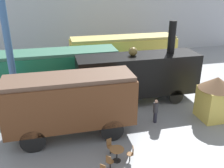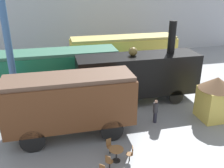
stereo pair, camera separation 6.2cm
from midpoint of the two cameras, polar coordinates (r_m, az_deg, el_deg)
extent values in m
plane|color=gray|center=(18.34, -0.33, -5.88)|extent=(80.00, 80.00, 0.00)
cube|color=#B2B7C1|center=(31.55, -7.06, 14.61)|extent=(44.00, 0.15, 9.00)
cube|color=#E0C64C|center=(25.84, 2.51, 7.56)|extent=(10.75, 2.71, 2.49)
cube|color=tan|center=(25.52, 2.57, 10.52)|extent=(10.53, 2.49, 0.24)
cylinder|color=black|center=(26.15, 10.08, 4.13)|extent=(1.28, 0.12, 1.28)
cylinder|color=black|center=(28.43, 8.02, 5.74)|extent=(1.28, 0.12, 1.28)
cylinder|color=black|center=(24.36, -4.01, 3.06)|extent=(1.28, 0.12, 1.28)
cylinder|color=black|center=(26.79, -4.98, 4.84)|extent=(1.28, 0.12, 1.28)
cube|color=#196B47|center=(20.97, -12.78, 3.24)|extent=(10.15, 2.79, 2.65)
cone|color=#196B47|center=(21.86, 3.34, 4.55)|extent=(2.00, 2.52, 2.52)
cube|color=#366B54|center=(20.56, -13.12, 7.05)|extent=(9.94, 2.57, 0.24)
cylinder|color=black|center=(20.50, -3.79, -1.13)|extent=(1.03, 0.12, 1.03)
cylinder|color=black|center=(22.95, -4.98, 1.46)|extent=(1.03, 0.12, 1.03)
cylinder|color=black|center=(20.47, -20.82, -2.68)|extent=(1.03, 0.12, 1.03)
cylinder|color=black|center=(22.92, -20.17, 0.08)|extent=(1.03, 0.12, 1.03)
cube|color=black|center=(18.82, 5.87, 2.21)|extent=(9.10, 2.43, 2.98)
cylinder|color=black|center=(19.06, 13.43, 10.36)|extent=(0.55, 0.55, 2.38)
sphere|color=brown|center=(18.14, 4.72, 7.40)|extent=(0.64, 0.64, 0.64)
cylinder|color=black|center=(19.54, 14.39, -2.90)|extent=(1.14, 0.12, 1.14)
cylinder|color=black|center=(21.42, 11.58, -0.36)|extent=(1.14, 0.12, 1.14)
cylinder|color=black|center=(17.77, -1.47, -4.79)|extent=(1.14, 0.12, 1.14)
cylinder|color=black|center=(19.81, -2.91, -1.82)|extent=(1.14, 0.12, 1.14)
cube|color=brown|center=(14.61, -9.59, -4.09)|extent=(7.37, 2.42, 2.70)
cube|color=brown|center=(14.02, -9.98, 1.31)|extent=(7.22, 2.23, 0.24)
cylinder|color=black|center=(14.66, -0.03, -10.65)|extent=(1.38, 0.12, 1.38)
cylinder|color=black|center=(16.59, -1.93, -6.42)|extent=(1.38, 0.12, 1.38)
cylinder|color=black|center=(14.45, -17.75, -12.43)|extent=(1.38, 0.12, 1.38)
cylinder|color=black|center=(16.40, -17.36, -7.91)|extent=(1.38, 0.12, 1.38)
cylinder|color=black|center=(13.64, 0.96, -17.10)|extent=(0.44, 0.44, 0.02)
cylinder|color=black|center=(13.42, 0.97, -15.93)|extent=(0.08, 0.08, 0.69)
cylinder|color=olive|center=(13.20, 0.98, -14.71)|extent=(0.76, 0.76, 0.03)
cube|color=brown|center=(12.21, -2.27, -18.72)|extent=(0.25, 0.22, 0.42)
cylinder|color=black|center=(13.98, -0.51, -14.94)|extent=(0.06, 0.06, 0.42)
cylinder|color=brown|center=(13.84, -0.51, -14.20)|extent=(0.36, 0.36, 0.03)
cube|color=brown|center=(13.82, -0.84, -13.12)|extent=(0.29, 0.12, 0.42)
cylinder|color=black|center=(13.06, -0.57, -18.07)|extent=(0.06, 0.06, 0.42)
cylinder|color=brown|center=(12.92, -0.57, -17.31)|extent=(0.36, 0.36, 0.03)
cube|color=brown|center=(12.67, -0.94, -16.90)|extent=(0.24, 0.23, 0.42)
cylinder|color=black|center=(13.54, 3.95, -16.42)|extent=(0.06, 0.06, 0.42)
cylinder|color=brown|center=(13.40, 3.98, -15.67)|extent=(0.36, 0.36, 0.03)
cube|color=brown|center=(13.28, 4.69, -14.89)|extent=(0.11, 0.29, 0.42)
cylinder|color=#262633|center=(16.86, 9.73, -7.48)|extent=(0.24, 0.24, 0.76)
cylinder|color=#333338|center=(16.51, 9.89, -5.32)|extent=(0.34, 0.34, 0.68)
sphere|color=tan|center=(16.31, 9.99, -3.93)|extent=(0.22, 0.22, 0.22)
cube|color=#DBC151|center=(18.09, 22.12, -4.18)|extent=(1.80, 1.80, 2.20)
cone|color=brown|center=(17.51, 22.83, 0.23)|extent=(2.34, 2.34, 0.80)
cylinder|color=#386093|center=(17.24, -22.23, 4.94)|extent=(0.44, 0.44, 8.00)
camera|label=1|loc=(0.03, -90.10, -0.04)|focal=40.00mm
camera|label=2|loc=(0.03, 89.90, 0.04)|focal=40.00mm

